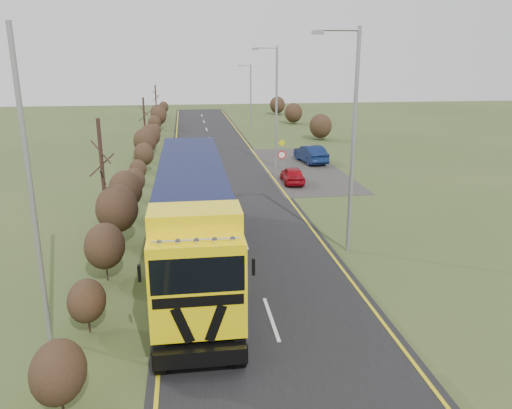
{
  "coord_description": "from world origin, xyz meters",
  "views": [
    {
      "loc": [
        -2.67,
        -19.08,
        8.6
      ],
      "look_at": [
        0.45,
        2.9,
        2.08
      ],
      "focal_mm": 35.0,
      "sensor_mm": 36.0,
      "label": 1
    }
  ],
  "objects_px": {
    "car_blue_sedan": "(311,154)",
    "streetlight_near": "(351,133)",
    "speed_sign": "(282,160)",
    "lorry": "(193,210)",
    "car_red_hatchback": "(292,175)"
  },
  "relations": [
    {
      "from": "car_blue_sedan",
      "to": "streetlight_near",
      "type": "xyz_separation_m",
      "value": [
        -3.42,
        -20.18,
        4.73
      ]
    },
    {
      "from": "car_blue_sedan",
      "to": "streetlight_near",
      "type": "relative_size",
      "value": 0.46
    },
    {
      "from": "car_blue_sedan",
      "to": "speed_sign",
      "type": "relative_size",
      "value": 2.08
    },
    {
      "from": "car_blue_sedan",
      "to": "speed_sign",
      "type": "distance_m",
      "value": 7.05
    },
    {
      "from": "streetlight_near",
      "to": "speed_sign",
      "type": "xyz_separation_m",
      "value": [
        -0.26,
        14.22,
        -3.97
      ]
    },
    {
      "from": "speed_sign",
      "to": "streetlight_near",
      "type": "bearing_deg",
      "value": -88.93
    },
    {
      "from": "speed_sign",
      "to": "lorry",
      "type": "bearing_deg",
      "value": -113.83
    },
    {
      "from": "speed_sign",
      "to": "car_red_hatchback",
      "type": "bearing_deg",
      "value": -60.01
    },
    {
      "from": "lorry",
      "to": "speed_sign",
      "type": "xyz_separation_m",
      "value": [
        6.7,
        15.17,
        -1.04
      ]
    },
    {
      "from": "lorry",
      "to": "car_red_hatchback",
      "type": "xyz_separation_m",
      "value": [
        7.3,
        14.13,
        -1.95
      ]
    },
    {
      "from": "streetlight_near",
      "to": "speed_sign",
      "type": "relative_size",
      "value": 4.55
    },
    {
      "from": "lorry",
      "to": "streetlight_near",
      "type": "relative_size",
      "value": 1.63
    },
    {
      "from": "car_red_hatchback",
      "to": "car_blue_sedan",
      "type": "xyz_separation_m",
      "value": [
        3.09,
        7.0,
        0.15
      ]
    },
    {
      "from": "car_blue_sedan",
      "to": "speed_sign",
      "type": "bearing_deg",
      "value": 50.68
    },
    {
      "from": "car_red_hatchback",
      "to": "car_blue_sedan",
      "type": "relative_size",
      "value": 0.78
    }
  ]
}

